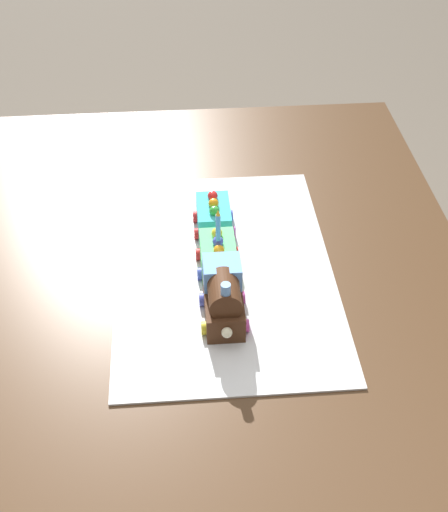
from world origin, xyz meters
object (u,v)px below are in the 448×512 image
Objects in this scene: cake_locomotive at (223,297)px; cake_car_gondola_mint_green at (218,255)px; cake_car_hopper_turquoise at (214,217)px; dining_table at (209,341)px; birthday_candle at (218,225)px.

cake_car_gondola_mint_green is (0.13, -0.00, -0.02)m from cake_locomotive.
cake_locomotive reaches higher than cake_car_hopper_turquoise.
dining_table is at bearing 27.31° from cake_locomotive.
cake_car_hopper_turquoise is at bearing -0.00° from birthday_candle.
cake_car_gondola_mint_green is 0.12m from cake_car_hopper_turquoise.
birthday_candle is (-0.13, 0.00, 0.07)m from cake_car_hopper_turquoise.
cake_locomotive reaches higher than dining_table.
cake_locomotive is at bearing -152.69° from dining_table.
cake_locomotive is 2.10× the size of birthday_candle.
birthday_candle reaches higher than cake_locomotive.
birthday_candle reaches higher than dining_table.
birthday_candle is (-0.01, 0.00, 0.07)m from cake_car_gondola_mint_green.
cake_car_gondola_mint_green is 0.08m from birthday_candle.
birthday_candle is (0.12, 0.00, 0.06)m from cake_locomotive.
cake_locomotive is at bearing 180.00° from cake_car_gondola_mint_green.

